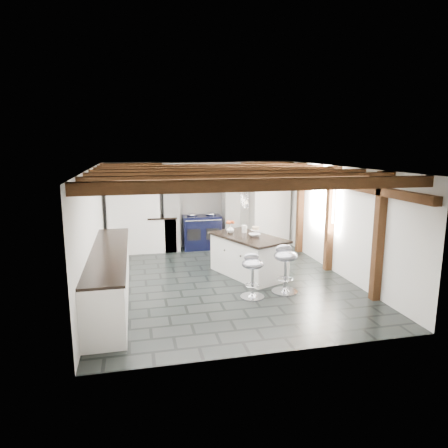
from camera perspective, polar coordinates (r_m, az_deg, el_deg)
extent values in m
plane|color=black|center=(8.27, -0.06, -8.05)|extent=(6.00, 6.00, 0.00)
plane|color=silver|center=(10.87, -3.55, 2.82)|extent=(5.00, 0.00, 5.00)
plane|color=silver|center=(7.82, -18.24, -1.01)|extent=(0.00, 6.00, 6.00)
plane|color=silver|center=(8.85, 15.93, 0.49)|extent=(0.00, 6.00, 6.00)
plane|color=white|center=(7.82, -0.07, 8.07)|extent=(6.00, 6.00, 0.00)
cube|color=silver|center=(10.51, -7.58, 1.35)|extent=(0.40, 0.60, 1.90)
cube|color=silver|center=(10.77, 0.93, 1.68)|extent=(0.40, 0.60, 1.90)
cube|color=#4E2A16|center=(10.49, -3.34, 7.13)|extent=(2.10, 0.65, 0.18)
cube|color=silver|center=(10.48, -3.34, 7.98)|extent=(2.00, 0.60, 0.31)
cube|color=black|center=(10.17, -3.04, 7.35)|extent=(1.00, 0.03, 0.22)
cube|color=silver|center=(10.16, -3.02, 7.34)|extent=(0.90, 0.01, 0.14)
cube|color=white|center=(10.46, -12.77, 1.40)|extent=(1.30, 0.58, 2.00)
cube|color=white|center=(11.07, 6.47, 2.13)|extent=(1.00, 0.58, 2.00)
cube|color=white|center=(7.40, -15.99, -7.25)|extent=(0.60, 3.80, 0.88)
cube|color=black|center=(7.27, -16.19, -3.81)|extent=(0.64, 3.80, 0.04)
cube|color=white|center=(10.59, -8.85, -1.42)|extent=(0.70, 0.60, 0.88)
cube|color=black|center=(10.50, -8.93, 1.03)|extent=(0.74, 0.64, 0.04)
cube|color=#4E2A16|center=(8.71, 15.74, 5.65)|extent=(0.15, 5.80, 0.14)
plane|color=white|center=(9.31, 14.19, 3.58)|extent=(0.00, 0.90, 0.90)
cube|color=#4E2A16|center=(5.33, 6.11, 5.59)|extent=(5.00, 0.16, 0.16)
cube|color=#4E2A16|center=(6.16, 3.50, 6.37)|extent=(5.00, 0.16, 0.16)
cube|color=#4E2A16|center=(6.99, 1.51, 6.95)|extent=(5.00, 0.16, 0.16)
cube|color=#4E2A16|center=(7.83, -0.07, 7.41)|extent=(5.00, 0.16, 0.16)
cube|color=#4E2A16|center=(8.68, -1.34, 7.77)|extent=(5.00, 0.16, 0.16)
cube|color=#4E2A16|center=(9.53, -2.38, 8.06)|extent=(5.00, 0.16, 0.16)
cube|color=#4E2A16|center=(10.38, -3.26, 8.31)|extent=(5.00, 0.16, 0.16)
cube|color=#4E2A16|center=(7.47, 21.23, -1.75)|extent=(0.15, 0.15, 2.30)
cube|color=#4E2A16|center=(8.99, 14.88, 0.70)|extent=(0.15, 0.15, 2.30)
cube|color=#4E2A16|center=(10.41, 10.83, 2.27)|extent=(0.15, 0.15, 2.30)
cylinder|color=black|center=(7.92, 3.21, 5.40)|extent=(0.01, 0.01, 0.56)
cylinder|color=white|center=(7.96, 3.18, 3.03)|extent=(0.09, 0.09, 0.22)
cylinder|color=black|center=(8.22, 2.97, 5.61)|extent=(0.01, 0.01, 0.56)
cylinder|color=white|center=(8.25, 2.94, 3.33)|extent=(0.09, 0.09, 0.22)
cylinder|color=black|center=(8.52, 2.74, 5.81)|extent=(0.01, 0.01, 0.56)
cylinder|color=white|center=(8.55, 2.72, 3.61)|extent=(0.09, 0.09, 0.22)
cube|color=black|center=(10.69, -3.22, -1.14)|extent=(1.00, 0.60, 0.90)
ellipsoid|color=silver|center=(10.56, -4.59, 1.35)|extent=(0.28, 0.28, 0.11)
ellipsoid|color=silver|center=(10.64, -1.92, 1.45)|extent=(0.28, 0.28, 0.11)
cylinder|color=silver|center=(10.31, -2.95, 0.50)|extent=(0.95, 0.03, 0.03)
cube|color=black|center=(10.36, -4.31, -1.55)|extent=(0.35, 0.02, 0.30)
cube|color=black|center=(10.44, -1.60, -1.42)|extent=(0.35, 0.02, 0.30)
cube|color=white|center=(8.51, 3.47, -4.69)|extent=(1.39, 1.84, 0.81)
cube|color=black|center=(8.40, 3.51, -1.89)|extent=(1.49, 1.93, 0.05)
imported|color=white|center=(8.65, 0.91, -0.75)|extent=(0.22, 0.22, 0.17)
ellipsoid|color=#CF4B1D|center=(8.62, 0.91, 0.18)|extent=(0.18, 0.18, 0.11)
cylinder|color=white|center=(8.71, 2.90, -0.71)|extent=(0.11, 0.11, 0.16)
imported|color=white|center=(8.38, 4.39, -1.58)|extent=(0.31, 0.31, 0.06)
cylinder|color=white|center=(8.56, 4.51, -1.19)|extent=(0.05, 0.05, 0.09)
cylinder|color=white|center=(8.55, 4.52, -0.84)|extent=(0.20, 0.20, 0.01)
cylinder|color=tan|center=(8.54, 4.52, -0.59)|extent=(0.16, 0.16, 0.06)
cylinder|color=silver|center=(7.70, 8.65, -9.53)|extent=(0.49, 0.49, 0.03)
cone|color=silver|center=(7.69, 8.66, -9.18)|extent=(0.22, 0.22, 0.09)
cylinder|color=silver|center=(7.59, 8.73, -7.05)|extent=(0.06, 0.06, 0.61)
torus|color=silver|center=(7.62, 8.71, -7.77)|extent=(0.31, 0.31, 0.02)
ellipsoid|color=gray|center=(7.49, 8.81, -4.55)|extent=(0.50, 0.50, 0.20)
ellipsoid|color=gray|center=(7.56, 8.62, -3.51)|extent=(0.32, 0.16, 0.17)
cylinder|color=silver|center=(7.40, 4.06, -10.34)|extent=(0.44, 0.44, 0.03)
cone|color=silver|center=(7.38, 4.07, -10.01)|extent=(0.20, 0.20, 0.08)
cylinder|color=silver|center=(7.29, 4.10, -8.04)|extent=(0.05, 0.05, 0.55)
torus|color=silver|center=(7.32, 4.09, -8.70)|extent=(0.28, 0.28, 0.02)
ellipsoid|color=gray|center=(7.19, 4.13, -5.72)|extent=(0.43, 0.43, 0.18)
ellipsoid|color=gray|center=(7.26, 3.98, -4.74)|extent=(0.29, 0.14, 0.15)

